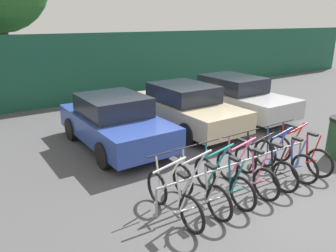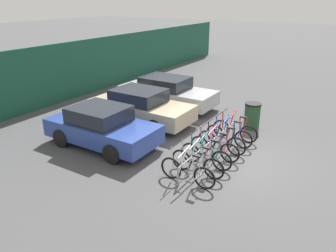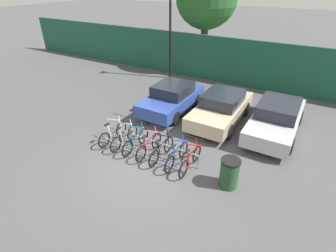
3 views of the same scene
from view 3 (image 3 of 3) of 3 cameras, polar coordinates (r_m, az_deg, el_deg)
ground_plane at (r=9.75m, az=-4.62°, el=-8.06°), size 120.00×120.00×0.00m
hoarding_wall at (r=16.98m, az=14.19°, el=13.35°), size 36.00×0.16×2.82m
bike_rack at (r=10.04m, az=-3.79°, el=-3.34°), size 4.08×0.04×0.57m
bicycle_white at (r=10.96m, az=-11.91°, el=-1.57°), size 0.68×1.71×1.05m
bicycle_silver at (r=10.62m, az=-9.50°, el=-2.43°), size 0.68×1.71×1.05m
bicycle_teal at (r=10.31m, az=-7.05°, el=-3.30°), size 0.68×1.71×1.05m
bicycle_pink at (r=9.99m, az=-4.16°, el=-4.32°), size 0.68×1.71×1.05m
bicycle_black at (r=9.73m, az=-1.42°, el=-5.27°), size 0.68×1.71×1.05m
bicycle_blue at (r=9.47m, az=1.92°, el=-6.41°), size 0.68×1.71×1.05m
bicycle_red at (r=9.27m, az=4.90°, el=-7.40°), size 0.68×1.71×1.05m
car_blue at (r=13.14m, az=0.89°, el=6.11°), size 1.91×3.97×1.40m
car_beige at (r=12.38m, az=11.51°, el=3.94°), size 1.91×4.29×1.40m
car_silver at (r=12.16m, az=22.51°, el=1.66°), size 1.91×4.57×1.40m
lamp_post at (r=17.20m, az=0.49°, el=21.02°), size 0.24×0.44×5.98m
trash_bin at (r=8.70m, az=13.20°, el=-9.93°), size 0.63×0.63×1.03m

